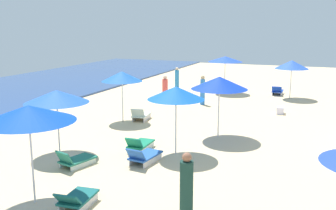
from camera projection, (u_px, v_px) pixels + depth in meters
The scene contains 18 objects.
umbrella_0 at pixel (176, 93), 13.90m from camera, with size 2.07×2.07×2.52m.
lounge_chair_0_0 at pixel (140, 144), 14.69m from camera, with size 1.40×0.66×0.65m.
lounge_chair_0_1 at pixel (144, 156), 13.36m from camera, with size 1.49×0.81×0.67m.
umbrella_1 at pixel (219, 83), 16.01m from camera, with size 2.34×2.34×2.59m.
umbrella_2 at pixel (122, 76), 18.73m from camera, with size 1.98×1.98×2.47m.
lounge_chair_2_0 at pixel (141, 115), 19.31m from camera, with size 1.44×0.84×0.69m.
umbrella_4 at pixel (225, 59), 26.64m from camera, with size 2.34×2.34×2.53m.
umbrella_5 at pixel (292, 65), 24.63m from camera, with size 2.11×2.11×2.45m.
lounge_chair_5_0 at pixel (277, 91), 26.33m from camera, with size 1.35×0.66×0.64m.
umbrella_7 at pixel (29, 114), 9.95m from camera, with size 2.41×2.41×2.67m.
lounge_chair_7_0 at pixel (77, 199), 10.07m from camera, with size 1.33×0.78×0.62m.
umbrella_8 at pixel (57, 96), 13.96m from camera, with size 2.32×2.32×2.38m.
lounge_chair_8_0 at pixel (75, 160), 13.05m from camera, with size 1.40×0.95×0.65m.
beachgoer_0 at pixel (177, 79), 28.45m from camera, with size 0.38×0.38×1.62m.
beachgoer_1 at pixel (203, 91), 22.98m from camera, with size 0.39×0.39×1.74m.
beachgoer_2 at pixel (165, 89), 24.03m from camera, with size 0.36×0.36×1.60m.
beachgoer_3 at pixel (186, 187), 9.49m from camera, with size 0.46×0.46×1.68m.
cooler_box_0 at pixel (280, 110), 20.75m from camera, with size 0.57×0.37×0.37m, color white.
Camera 1 is at (-16.25, 3.67, 4.70)m, focal length 41.60 mm.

